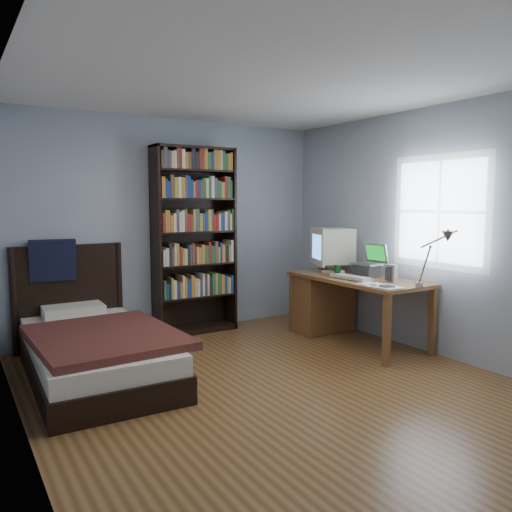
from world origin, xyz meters
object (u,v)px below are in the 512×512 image
laptop (368,268)px  soda_can (337,270)px  speaker (392,273)px  bookshelf (195,241)px  desk (331,299)px  keyboard (352,277)px  desk_lamp (443,242)px  bed (92,345)px  crt_monitor (331,247)px

laptop → soda_can: laptop is taller
speaker → bookshelf: size_ratio=0.08×
desk → keyboard: 0.62m
laptop → bookshelf: 2.01m
desk_lamp → speaker: (0.09, 0.68, -0.37)m
desk → desk_lamp: size_ratio=2.78×
desk → bed: bed is taller
desk → speaker: speaker is taller
desk_lamp → soda_can: desk_lamp is taller
desk → laptop: bearing=-78.8°
speaker → laptop: bearing=67.3°
speaker → bookshelf: bearing=109.6°
keyboard → soda_can: bearing=80.7°
laptop → bookshelf: bookshelf is taller
keyboard → laptop: bearing=-1.2°
keyboard → bookshelf: bookshelf is taller
crt_monitor → desk_lamp: size_ratio=1.02×
desk_lamp → bookshelf: (-1.29, 2.46, -0.10)m
laptop → desk_lamp: 1.12m
speaker → bed: bed is taller
speaker → bookshelf: 2.27m
desk → bed: bearing=177.9°
bookshelf → speaker: bearing=-52.2°
soda_can → bookshelf: bearing=135.8°
bookshelf → bed: 1.83m
laptop → keyboard: laptop is taller
desk_lamp → speaker: size_ratio=3.16×
speaker → soda_can: bearing=88.7°
laptop → desk: bearing=101.2°
desk_lamp → keyboard: 1.14m
crt_monitor → desk_lamp: bearing=-92.4°
keyboard → speaker: bearing=-64.0°
laptop → bookshelf: bearing=135.1°
desk_lamp → soda_can: 1.36m
keyboard → speaker: (0.21, -0.37, 0.07)m
bookshelf → desk_lamp: bearing=-62.3°
crt_monitor → speaker: crt_monitor is taller
desk → soda_can: bearing=-115.7°
crt_monitor → bed: size_ratio=0.27×
bookshelf → laptop: bearing=-44.9°
laptop → keyboard: 0.26m
laptop → bed: bed is taller
laptop → crt_monitor: bearing=95.6°
keyboard → bed: (-2.58, 0.60, -0.49)m
desk → desk_lamp: desk_lamp is taller
laptop → soda_can: bearing=131.8°
bookshelf → bed: size_ratio=1.00×
desk → desk_lamp: (-0.02, -1.55, 0.78)m
laptop → speaker: bearing=-94.5°
crt_monitor → soda_can: bearing=-118.1°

